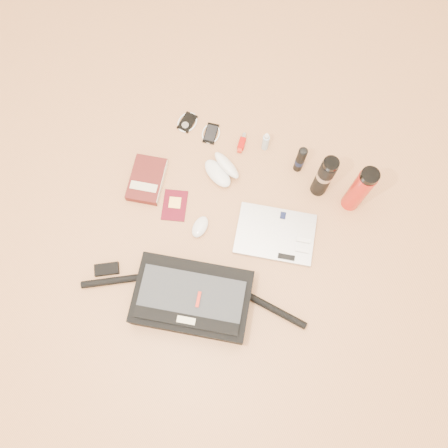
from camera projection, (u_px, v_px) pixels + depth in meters
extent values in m
plane|color=#BB7E4E|center=(215.00, 239.00, 1.86)|extent=(4.00, 4.00, 0.00)
cube|color=black|center=(192.00, 298.00, 1.72)|extent=(0.51, 0.40, 0.11)
cube|color=#2A2D31|center=(191.00, 298.00, 1.66)|extent=(0.44, 0.31, 0.01)
cube|color=black|center=(186.00, 320.00, 1.63)|extent=(0.39, 0.16, 0.01)
cube|color=beige|center=(186.00, 320.00, 1.63)|extent=(0.07, 0.04, 0.02)
cube|color=#B41705|center=(198.00, 300.00, 1.66)|extent=(0.03, 0.06, 0.02)
cylinder|color=black|center=(116.00, 280.00, 1.78)|extent=(0.24, 0.19, 0.03)
cylinder|color=black|center=(274.00, 309.00, 1.75)|extent=(0.28, 0.03, 0.03)
cube|color=black|center=(107.00, 269.00, 1.80)|extent=(0.11, 0.10, 0.02)
cube|color=#A5A6A8|center=(275.00, 234.00, 1.85)|extent=(0.38, 0.31, 0.02)
cube|color=black|center=(283.00, 215.00, 1.86)|extent=(0.03, 0.04, 0.00)
cube|color=white|center=(303.00, 240.00, 1.83)|extent=(0.06, 0.03, 0.01)
cube|color=white|center=(302.00, 250.00, 1.81)|extent=(0.06, 0.03, 0.01)
cube|color=black|center=(286.00, 257.00, 1.80)|extent=(0.07, 0.04, 0.01)
cube|color=#491412|center=(147.00, 180.00, 1.92)|extent=(0.20, 0.25, 0.04)
cube|color=beige|center=(162.00, 182.00, 1.92)|extent=(0.06, 0.20, 0.03)
cube|color=beige|center=(144.00, 187.00, 1.89)|extent=(0.12, 0.07, 0.00)
cube|color=#500714|center=(175.00, 205.00, 1.90)|extent=(0.15, 0.17, 0.01)
cube|color=#E7B252|center=(175.00, 203.00, 1.90)|extent=(0.07, 0.07, 0.00)
ellipsoid|color=silver|center=(200.00, 227.00, 1.86)|extent=(0.06, 0.10, 0.03)
ellipsoid|color=silver|center=(218.00, 173.00, 1.93)|extent=(0.18, 0.14, 0.05)
ellipsoid|color=white|center=(227.00, 165.00, 1.92)|extent=(0.18, 0.14, 0.09)
ellipsoid|color=black|center=(213.00, 168.00, 1.93)|extent=(0.05, 0.04, 0.01)
ellipsoid|color=black|center=(222.00, 178.00, 1.92)|extent=(0.05, 0.04, 0.01)
cylinder|color=black|center=(218.00, 173.00, 1.92)|extent=(0.02, 0.01, 0.00)
cube|color=black|center=(187.00, 122.00, 2.03)|extent=(0.06, 0.10, 0.01)
cylinder|color=#B1B0B3|center=(185.00, 125.00, 2.02)|extent=(0.03, 0.03, 0.00)
torus|color=silver|center=(187.00, 122.00, 2.03)|extent=(0.09, 0.09, 0.01)
cube|color=black|center=(211.00, 134.00, 2.01)|extent=(0.08, 0.11, 0.01)
cube|color=black|center=(211.00, 133.00, 2.01)|extent=(0.07, 0.09, 0.00)
torus|color=white|center=(211.00, 133.00, 2.01)|extent=(0.10, 0.10, 0.01)
cube|color=#9D0A06|center=(242.00, 144.00, 1.98)|extent=(0.04, 0.06, 0.03)
cube|color=red|center=(240.00, 150.00, 1.97)|extent=(0.02, 0.02, 0.02)
cylinder|color=#B7B7BA|center=(244.00, 137.00, 2.00)|extent=(0.03, 0.04, 0.02)
cylinder|color=#A3C1D7|center=(266.00, 143.00, 1.95)|extent=(0.04, 0.04, 0.09)
cylinder|color=silver|center=(267.00, 137.00, 1.90)|extent=(0.03, 0.03, 0.02)
cylinder|color=silver|center=(267.00, 135.00, 1.89)|extent=(0.02, 0.02, 0.01)
cylinder|color=black|center=(300.00, 160.00, 1.88)|extent=(0.05, 0.05, 0.16)
cylinder|color=black|center=(300.00, 162.00, 1.90)|extent=(0.05, 0.05, 0.03)
ellipsoid|color=black|center=(303.00, 151.00, 1.81)|extent=(0.05, 0.05, 0.02)
cylinder|color=black|center=(324.00, 178.00, 1.81)|extent=(0.08, 0.08, 0.24)
cylinder|color=#A2A2A5|center=(325.00, 175.00, 1.79)|extent=(0.08, 0.08, 0.03)
cylinder|color=black|center=(331.00, 164.00, 1.69)|extent=(0.07, 0.07, 0.02)
cylinder|color=red|center=(358.00, 191.00, 1.78)|extent=(0.09, 0.09, 0.27)
cylinder|color=black|center=(370.00, 176.00, 1.64)|extent=(0.09, 0.09, 0.03)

